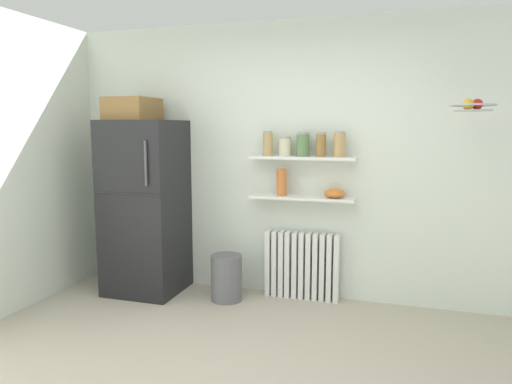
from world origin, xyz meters
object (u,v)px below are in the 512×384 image
object	(u,v)px
radiator	(302,265)
storage_jar_0	(268,144)
storage_jar_2	(303,144)
hanging_fruit_basket	(472,106)
storage_jar_3	(321,145)
storage_jar_1	(285,146)
trash_bin	(227,278)
shelf_bowl	(335,193)
vase	(282,182)
refrigerator	(145,202)
storage_jar_4	(340,144)

from	to	relation	value
radiator	storage_jar_0	distance (m)	1.20
storage_jar_2	hanging_fruit_basket	world-z (taller)	hanging_fruit_basket
storage_jar_0	storage_jar_3	world-z (taller)	storage_jar_0
storage_jar_1	trash_bin	xyz separation A→B (m)	(-0.50, -0.24, -1.23)
storage_jar_3	shelf_bowl	world-z (taller)	storage_jar_3
storage_jar_3	vase	bearing A→B (deg)	180.00
shelf_bowl	storage_jar_3	bearing A→B (deg)	180.00
storage_jar_0	hanging_fruit_basket	bearing A→B (deg)	-10.60
refrigerator	storage_jar_2	distance (m)	1.64
storage_jar_4	trash_bin	xyz separation A→B (m)	(-1.00, -0.24, -1.25)
storage_jar_0	trash_bin	world-z (taller)	storage_jar_0
storage_jar_2	shelf_bowl	xyz separation A→B (m)	(0.30, 0.00, -0.43)
shelf_bowl	trash_bin	world-z (taller)	shelf_bowl
radiator	shelf_bowl	size ratio (longest dim) A/B	3.66
radiator	storage_jar_4	distance (m)	1.20
refrigerator	vase	distance (m)	1.36
storage_jar_2	storage_jar_4	bearing A→B (deg)	-0.00
vase	trash_bin	world-z (taller)	vase
storage_jar_1	shelf_bowl	distance (m)	0.62
storage_jar_4	shelf_bowl	distance (m)	0.44
refrigerator	vase	xyz separation A→B (m)	(1.32, 0.22, 0.22)
refrigerator	storage_jar_1	world-z (taller)	refrigerator
storage_jar_1	trash_bin	distance (m)	1.34
storage_jar_2	shelf_bowl	bearing A→B (deg)	0.00
storage_jar_4	trash_bin	bearing A→B (deg)	-166.68
storage_jar_2	storage_jar_3	distance (m)	0.17
radiator	shelf_bowl	distance (m)	0.77
vase	shelf_bowl	distance (m)	0.50
storage_jar_2	storage_jar_0	bearing A→B (deg)	180.00
storage_jar_0	vase	world-z (taller)	storage_jar_0
storage_jar_0	vase	xyz separation A→B (m)	(0.13, 0.00, -0.36)
radiator	storage_jar_2	world-z (taller)	storage_jar_2
storage_jar_2	trash_bin	bearing A→B (deg)	-160.44
storage_jar_4	radiator	bearing A→B (deg)	174.84
storage_jar_0	storage_jar_3	distance (m)	0.50
vase	shelf_bowl	xyz separation A→B (m)	(0.49, 0.00, -0.08)
storage_jar_1	trash_bin	bearing A→B (deg)	-154.65
refrigerator	storage_jar_3	bearing A→B (deg)	7.28
radiator	storage_jar_3	distance (m)	1.16
radiator	storage_jar_4	size ratio (longest dim) A/B	3.04
radiator	storage_jar_4	bearing A→B (deg)	-5.16
storage_jar_3	shelf_bowl	xyz separation A→B (m)	(0.13, 0.00, -0.43)
refrigerator	storage_jar_0	xyz separation A→B (m)	(1.19, 0.22, 0.58)
storage_jar_0	shelf_bowl	world-z (taller)	storage_jar_0
radiator	storage_jar_1	size ratio (longest dim) A/B	3.90
radiator	hanging_fruit_basket	size ratio (longest dim) A/B	2.08
storage_jar_3	vase	distance (m)	0.51
radiator	trash_bin	xyz separation A→B (m)	(-0.66, -0.27, -0.10)
storage_jar_3	refrigerator	bearing A→B (deg)	-172.72
hanging_fruit_basket	vase	bearing A→B (deg)	168.51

